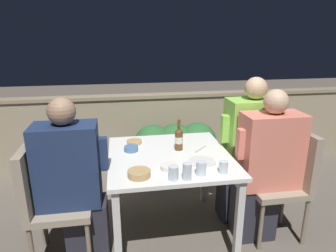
# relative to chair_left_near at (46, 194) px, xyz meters

# --- Properties ---
(ground_plane) EXTENTS (16.00, 16.00, 0.00)m
(ground_plane) POSITION_rel_chair_left_near_xyz_m (0.93, 0.17, -0.56)
(ground_plane) COLOR #665B51
(parapet_wall) EXTENTS (9.00, 0.18, 0.94)m
(parapet_wall) POSITION_rel_chair_left_near_xyz_m (0.93, 1.61, -0.09)
(parapet_wall) COLOR gray
(parapet_wall) RESTS_ON ground_plane
(dining_table) EXTENTS (0.97, 0.99, 0.73)m
(dining_table) POSITION_rel_chair_left_near_xyz_m (0.93, 0.17, 0.08)
(dining_table) COLOR white
(dining_table) RESTS_ON ground_plane
(planter_hedge) EXTENTS (0.95, 0.47, 0.67)m
(planter_hedge) POSITION_rel_chair_left_near_xyz_m (1.18, 1.17, -0.19)
(planter_hedge) COLOR brown
(planter_hedge) RESTS_ON ground_plane
(chair_left_near) EXTENTS (0.44, 0.44, 0.93)m
(chair_left_near) POSITION_rel_chair_left_near_xyz_m (0.00, 0.00, 0.00)
(chair_left_near) COLOR gray
(chair_left_near) RESTS_ON ground_plane
(person_navy_jumper) EXTENTS (0.51, 0.26, 1.26)m
(person_navy_jumper) POSITION_rel_chair_left_near_xyz_m (0.20, 0.00, 0.07)
(person_navy_jumper) COLOR #282833
(person_navy_jumper) RESTS_ON ground_plane
(chair_left_far) EXTENTS (0.44, 0.44, 0.93)m
(chair_left_far) POSITION_rel_chair_left_near_xyz_m (-0.01, 0.36, 0.00)
(chair_left_far) COLOR gray
(chair_left_far) RESTS_ON ground_plane
(chair_right_near) EXTENTS (0.44, 0.44, 0.93)m
(chair_right_near) POSITION_rel_chair_left_near_xyz_m (1.89, 0.02, 0.00)
(chair_right_near) COLOR gray
(chair_right_near) RESTS_ON ground_plane
(person_coral_top) EXTENTS (0.52, 0.26, 1.27)m
(person_coral_top) POSITION_rel_chair_left_near_xyz_m (1.69, 0.02, 0.07)
(person_coral_top) COLOR #282833
(person_coral_top) RESTS_ON ground_plane
(chair_right_far) EXTENTS (0.44, 0.44, 0.93)m
(chair_right_far) POSITION_rel_chair_left_near_xyz_m (1.86, 0.31, 0.00)
(chair_right_far) COLOR gray
(chair_right_far) RESTS_ON ground_plane
(person_green_blouse) EXTENTS (0.51, 0.26, 1.32)m
(person_green_blouse) POSITION_rel_chair_left_near_xyz_m (1.66, 0.31, 0.10)
(person_green_blouse) COLOR #282833
(person_green_blouse) RESTS_ON ground_plane
(beer_bottle) EXTENTS (0.07, 0.07, 0.26)m
(beer_bottle) POSITION_rel_chair_left_near_xyz_m (1.03, 0.26, 0.27)
(beer_bottle) COLOR brown
(beer_bottle) RESTS_ON dining_table
(plate_0) EXTENTS (0.21, 0.21, 0.01)m
(plate_0) POSITION_rel_chair_left_near_xyz_m (1.15, -0.02, 0.18)
(plate_0) COLOR silver
(plate_0) RESTS_ON dining_table
(bowl_0) EXTENTS (0.13, 0.13, 0.04)m
(bowl_0) POSITION_rel_chair_left_near_xyz_m (0.88, -0.10, 0.19)
(bowl_0) COLOR silver
(bowl_0) RESTS_ON dining_table
(bowl_1) EXTENTS (0.16, 0.16, 0.05)m
(bowl_1) POSITION_rel_chair_left_near_xyz_m (0.66, -0.17, 0.20)
(bowl_1) COLOR tan
(bowl_1) RESTS_ON dining_table
(bowl_2) EXTENTS (0.13, 0.13, 0.03)m
(bowl_2) POSITION_rel_chair_left_near_xyz_m (0.67, 0.47, 0.19)
(bowl_2) COLOR tan
(bowl_2) RESTS_ON dining_table
(bowl_3) EXTENTS (0.12, 0.12, 0.04)m
(bowl_3) POSITION_rel_chair_left_near_xyz_m (0.63, 0.30, 0.19)
(bowl_3) COLOR #4C709E
(bowl_3) RESTS_ON dining_table
(glass_cup_0) EXTENTS (0.07, 0.07, 0.10)m
(glass_cup_0) POSITION_rel_chair_left_near_xyz_m (1.09, -0.21, 0.22)
(glass_cup_0) COLOR silver
(glass_cup_0) RESTS_ON dining_table
(glass_cup_1) EXTENTS (0.07, 0.07, 0.10)m
(glass_cup_1) POSITION_rel_chair_left_near_xyz_m (0.89, -0.25, 0.22)
(glass_cup_1) COLOR silver
(glass_cup_1) RESTS_ON dining_table
(glass_cup_2) EXTENTS (0.06, 0.06, 0.09)m
(glass_cup_2) POSITION_rel_chair_left_near_xyz_m (1.25, -0.21, 0.21)
(glass_cup_2) COLOR silver
(glass_cup_2) RESTS_ON dining_table
(glass_cup_3) EXTENTS (0.06, 0.06, 0.12)m
(glass_cup_3) POSITION_rel_chair_left_near_xyz_m (0.98, -0.27, 0.23)
(glass_cup_3) COLOR silver
(glass_cup_3) RESTS_ON dining_table
(fork_0) EXTENTS (0.14, 0.13, 0.01)m
(fork_0) POSITION_rel_chair_left_near_xyz_m (1.21, 0.23, 0.17)
(fork_0) COLOR silver
(fork_0) RESTS_ON dining_table
(potted_plant) EXTENTS (0.31, 0.31, 0.68)m
(potted_plant) POSITION_rel_chair_left_near_xyz_m (-0.18, 1.01, -0.14)
(potted_plant) COLOR #9E5638
(potted_plant) RESTS_ON ground_plane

